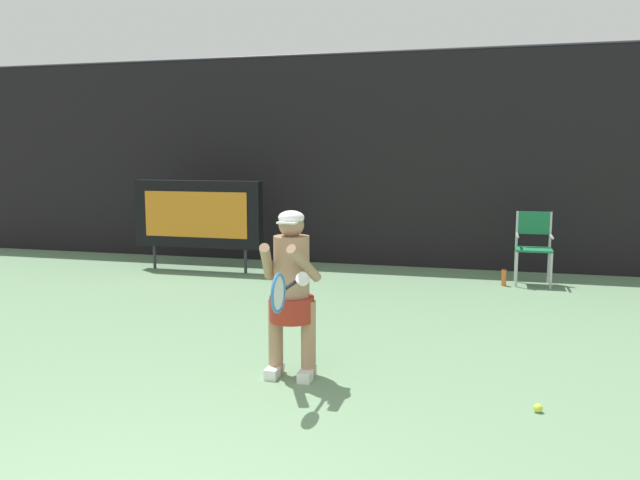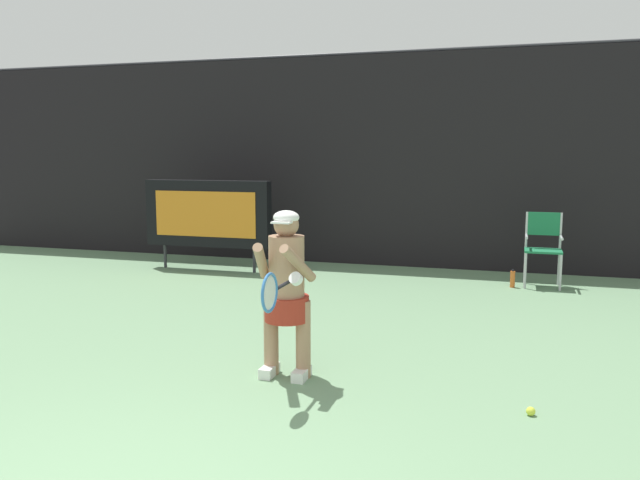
{
  "view_description": "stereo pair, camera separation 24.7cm",
  "coord_description": "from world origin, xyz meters",
  "px_view_note": "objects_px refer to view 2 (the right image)",
  "views": [
    {
      "loc": [
        1.8,
        -2.45,
        1.96
      ],
      "look_at": [
        0.1,
        3.92,
        1.05
      ],
      "focal_mm": 35.86,
      "sensor_mm": 36.0,
      "label": 1
    },
    {
      "loc": [
        2.04,
        -2.38,
        1.96
      ],
      "look_at": [
        0.1,
        3.92,
        1.05
      ],
      "focal_mm": 35.86,
      "sensor_mm": 36.0,
      "label": 2
    }
  ],
  "objects_px": {
    "scoreboard": "(208,214)",
    "water_bottle": "(513,279)",
    "tennis_ball_loose": "(531,411)",
    "tennis_player": "(286,287)",
    "umpire_chair": "(543,244)",
    "tennis_racket": "(271,292)"
  },
  "relations": [
    {
      "from": "scoreboard",
      "to": "water_bottle",
      "type": "bearing_deg",
      "value": 0.47
    },
    {
      "from": "scoreboard",
      "to": "tennis_racket",
      "type": "relative_size",
      "value": 3.65
    },
    {
      "from": "umpire_chair",
      "to": "tennis_ball_loose",
      "type": "relative_size",
      "value": 15.88
    },
    {
      "from": "tennis_player",
      "to": "tennis_ball_loose",
      "type": "xyz_separation_m",
      "value": [
        2.04,
        -0.27,
        -0.76
      ]
    },
    {
      "from": "scoreboard",
      "to": "water_bottle",
      "type": "relative_size",
      "value": 8.3
    },
    {
      "from": "umpire_chair",
      "to": "tennis_ball_loose",
      "type": "height_order",
      "value": "umpire_chair"
    },
    {
      "from": "tennis_racket",
      "to": "water_bottle",
      "type": "bearing_deg",
      "value": 78.67
    },
    {
      "from": "tennis_player",
      "to": "tennis_racket",
      "type": "bearing_deg",
      "value": -80.8
    },
    {
      "from": "scoreboard",
      "to": "tennis_ball_loose",
      "type": "height_order",
      "value": "scoreboard"
    },
    {
      "from": "water_bottle",
      "to": "tennis_ball_loose",
      "type": "height_order",
      "value": "water_bottle"
    },
    {
      "from": "scoreboard",
      "to": "tennis_racket",
      "type": "distance_m",
      "value": 5.95
    },
    {
      "from": "umpire_chair",
      "to": "tennis_ball_loose",
      "type": "bearing_deg",
      "value": -92.76
    },
    {
      "from": "tennis_ball_loose",
      "to": "water_bottle",
      "type": "bearing_deg",
      "value": 92.04
    },
    {
      "from": "water_bottle",
      "to": "tennis_player",
      "type": "relative_size",
      "value": 0.18
    },
    {
      "from": "tennis_ball_loose",
      "to": "umpire_chair",
      "type": "bearing_deg",
      "value": 87.24
    },
    {
      "from": "umpire_chair",
      "to": "tennis_player",
      "type": "xyz_separation_m",
      "value": [
        -2.28,
        -4.72,
        0.18
      ]
    },
    {
      "from": "scoreboard",
      "to": "umpire_chair",
      "type": "height_order",
      "value": "scoreboard"
    },
    {
      "from": "water_bottle",
      "to": "tennis_racket",
      "type": "bearing_deg",
      "value": -109.14
    },
    {
      "from": "tennis_player",
      "to": "water_bottle",
      "type": "bearing_deg",
      "value": 67.33
    },
    {
      "from": "scoreboard",
      "to": "tennis_ball_loose",
      "type": "distance_m",
      "value": 6.97
    },
    {
      "from": "tennis_player",
      "to": "tennis_ball_loose",
      "type": "height_order",
      "value": "tennis_player"
    },
    {
      "from": "umpire_chair",
      "to": "tennis_racket",
      "type": "distance_m",
      "value": 5.77
    }
  ]
}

